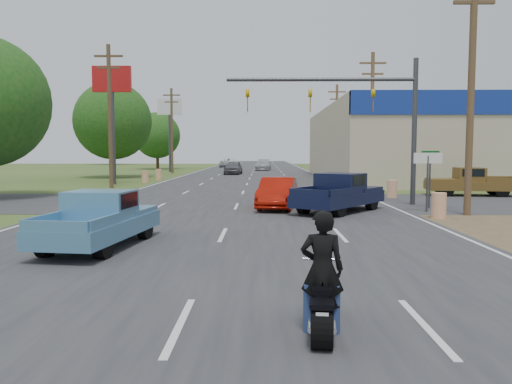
{
  "coord_description": "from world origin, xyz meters",
  "views": [
    {
      "loc": [
        1.22,
        -7.14,
        2.57
      ],
      "look_at": [
        1.01,
        8.53,
        1.3
      ],
      "focal_mm": 35.0,
      "sensor_mm": 36.0,
      "label": 1
    }
  ],
  "objects_px": {
    "distant_car_white": "(229,163)",
    "distant_car_grey": "(233,168)",
    "rider": "(322,276)",
    "brown_pickup": "(469,182)",
    "red_convertible": "(278,193)",
    "motorcycle": "(322,305)",
    "blue_pickup": "(101,219)",
    "distant_car_silver": "(263,165)",
    "navy_pickup": "(340,192)"
  },
  "relations": [
    {
      "from": "rider",
      "to": "brown_pickup",
      "type": "height_order",
      "value": "rider"
    },
    {
      "from": "distant_car_grey",
      "to": "distant_car_silver",
      "type": "xyz_separation_m",
      "value": [
        3.41,
        12.72,
        -0.02
      ]
    },
    {
      "from": "red_convertible",
      "to": "rider",
      "type": "height_order",
      "value": "rider"
    },
    {
      "from": "blue_pickup",
      "to": "distant_car_silver",
      "type": "height_order",
      "value": "blue_pickup"
    },
    {
      "from": "red_convertible",
      "to": "rider",
      "type": "distance_m",
      "value": 15.55
    },
    {
      "from": "rider",
      "to": "red_convertible",
      "type": "bearing_deg",
      "value": -83.13
    },
    {
      "from": "red_convertible",
      "to": "blue_pickup",
      "type": "distance_m",
      "value": 10.41
    },
    {
      "from": "blue_pickup",
      "to": "brown_pickup",
      "type": "xyz_separation_m",
      "value": [
        16.37,
        15.87,
        0.06
      ]
    },
    {
      "from": "red_convertible",
      "to": "distant_car_silver",
      "type": "distance_m",
      "value": 46.96
    },
    {
      "from": "motorcycle",
      "to": "distant_car_grey",
      "type": "bearing_deg",
      "value": 101.08
    },
    {
      "from": "red_convertible",
      "to": "brown_pickup",
      "type": "bearing_deg",
      "value": 39.06
    },
    {
      "from": "motorcycle",
      "to": "distant_car_white",
      "type": "bearing_deg",
      "value": 101.12
    },
    {
      "from": "distant_car_white",
      "to": "distant_car_grey",
      "type": "bearing_deg",
      "value": 100.98
    },
    {
      "from": "motorcycle",
      "to": "navy_pickup",
      "type": "relative_size",
      "value": 0.37
    },
    {
      "from": "blue_pickup",
      "to": "distant_car_white",
      "type": "distance_m",
      "value": 69.3
    },
    {
      "from": "rider",
      "to": "distant_car_grey",
      "type": "distance_m",
      "value": 49.96
    },
    {
      "from": "navy_pickup",
      "to": "brown_pickup",
      "type": "distance_m",
      "value": 11.79
    },
    {
      "from": "red_convertible",
      "to": "navy_pickup",
      "type": "distance_m",
      "value": 2.91
    },
    {
      "from": "navy_pickup",
      "to": "distant_car_grey",
      "type": "distance_m",
      "value": 36.07
    },
    {
      "from": "motorcycle",
      "to": "navy_pickup",
      "type": "height_order",
      "value": "navy_pickup"
    },
    {
      "from": "motorcycle",
      "to": "navy_pickup",
      "type": "bearing_deg",
      "value": 86.47
    },
    {
      "from": "red_convertible",
      "to": "rider",
      "type": "xyz_separation_m",
      "value": [
        0.15,
        -15.54,
        0.14
      ]
    },
    {
      "from": "red_convertible",
      "to": "distant_car_silver",
      "type": "height_order",
      "value": "distant_car_silver"
    },
    {
      "from": "motorcycle",
      "to": "blue_pickup",
      "type": "xyz_separation_m",
      "value": [
        -5.18,
        6.46,
        0.34
      ]
    },
    {
      "from": "distant_car_grey",
      "to": "brown_pickup",
      "type": "bearing_deg",
      "value": -57.24
    },
    {
      "from": "motorcycle",
      "to": "rider",
      "type": "relative_size",
      "value": 1.14
    },
    {
      "from": "blue_pickup",
      "to": "distant_car_silver",
      "type": "distance_m",
      "value": 56.25
    },
    {
      "from": "distant_car_silver",
      "to": "brown_pickup",
      "type": "bearing_deg",
      "value": -70.45
    },
    {
      "from": "red_convertible",
      "to": "motorcycle",
      "type": "distance_m",
      "value": 15.58
    },
    {
      "from": "brown_pickup",
      "to": "blue_pickup",
      "type": "bearing_deg",
      "value": 141.65
    },
    {
      "from": "blue_pickup",
      "to": "distant_car_grey",
      "type": "height_order",
      "value": "distant_car_grey"
    },
    {
      "from": "distant_car_grey",
      "to": "distant_car_silver",
      "type": "bearing_deg",
      "value": 78.59
    },
    {
      "from": "distant_car_grey",
      "to": "distant_car_silver",
      "type": "relative_size",
      "value": 0.87
    },
    {
      "from": "red_convertible",
      "to": "distant_car_white",
      "type": "relative_size",
      "value": 0.77
    },
    {
      "from": "motorcycle",
      "to": "distant_car_white",
      "type": "xyz_separation_m",
      "value": [
        -6.37,
        75.75,
        0.33
      ]
    },
    {
      "from": "motorcycle",
      "to": "distant_car_silver",
      "type": "xyz_separation_m",
      "value": [
        -0.74,
        62.54,
        0.33
      ]
    },
    {
      "from": "blue_pickup",
      "to": "distant_car_silver",
      "type": "xyz_separation_m",
      "value": [
        4.44,
        56.07,
        -0.01
      ]
    },
    {
      "from": "red_convertible",
      "to": "distant_car_grey",
      "type": "relative_size",
      "value": 0.93
    },
    {
      "from": "rider",
      "to": "distant_car_grey",
      "type": "relative_size",
      "value": 0.37
    },
    {
      "from": "distant_car_silver",
      "to": "distant_car_white",
      "type": "distance_m",
      "value": 14.36
    },
    {
      "from": "blue_pickup",
      "to": "brown_pickup",
      "type": "distance_m",
      "value": 22.8
    },
    {
      "from": "brown_pickup",
      "to": "rider",
      "type": "bearing_deg",
      "value": 160.9
    },
    {
      "from": "blue_pickup",
      "to": "distant_car_grey",
      "type": "relative_size",
      "value": 1.06
    },
    {
      "from": "red_convertible",
      "to": "blue_pickup",
      "type": "bearing_deg",
      "value": -110.62
    },
    {
      "from": "brown_pickup",
      "to": "distant_car_white",
      "type": "xyz_separation_m",
      "value": [
        -17.56,
        53.42,
        -0.07
      ]
    },
    {
      "from": "distant_car_grey",
      "to": "distant_car_white",
      "type": "height_order",
      "value": "distant_car_grey"
    },
    {
      "from": "motorcycle",
      "to": "blue_pickup",
      "type": "height_order",
      "value": "blue_pickup"
    },
    {
      "from": "navy_pickup",
      "to": "distant_car_silver",
      "type": "relative_size",
      "value": 0.99
    },
    {
      "from": "distant_car_white",
      "to": "rider",
      "type": "bearing_deg",
      "value": 100.91
    },
    {
      "from": "navy_pickup",
      "to": "brown_pickup",
      "type": "relative_size",
      "value": 1.0
    }
  ]
}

